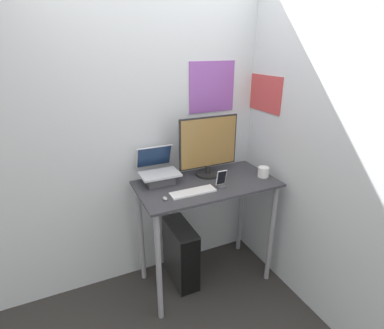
% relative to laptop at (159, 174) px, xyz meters
% --- Properties ---
extents(ground_plane, '(12.00, 12.00, 0.00)m').
position_rel_laptop_xyz_m(ground_plane, '(0.35, -0.46, -1.04)').
color(ground_plane, '#2D2B28').
extents(wall_back, '(6.00, 0.06, 2.60)m').
position_rel_laptop_xyz_m(wall_back, '(0.35, 0.21, 0.26)').
color(wall_back, silver).
rests_on(wall_back, ground_plane).
extents(wall_side_right, '(0.06, 6.00, 2.60)m').
position_rel_laptop_xyz_m(wall_side_right, '(0.99, -0.46, 0.26)').
color(wall_side_right, silver).
rests_on(wall_side_right, ground_plane).
extents(desk, '(1.12, 0.58, 0.97)m').
position_rel_laptop_xyz_m(desk, '(0.35, -0.17, -0.25)').
color(desk, '#333338').
rests_on(desk, ground_plane).
extents(laptop, '(0.31, 0.28, 0.28)m').
position_rel_laptop_xyz_m(laptop, '(0.00, 0.00, 0.00)').
color(laptop, '#4C4C51').
rests_on(laptop, desk).
extents(monitor, '(0.52, 0.21, 0.50)m').
position_rel_laptop_xyz_m(monitor, '(0.43, -0.03, 0.16)').
color(monitor, black).
rests_on(monitor, desk).
extents(keyboard, '(0.35, 0.11, 0.02)m').
position_rel_laptop_xyz_m(keyboard, '(0.17, -0.28, -0.07)').
color(keyboard, white).
rests_on(keyboard, desk).
extents(mouse, '(0.03, 0.05, 0.02)m').
position_rel_laptop_xyz_m(mouse, '(-0.06, -0.30, -0.07)').
color(mouse, '#99999E').
rests_on(mouse, desk).
extents(cell_phone, '(0.08, 0.07, 0.14)m').
position_rel_laptop_xyz_m(cell_phone, '(0.41, -0.28, -0.03)').
color(cell_phone, '#4C4C51').
rests_on(cell_phone, desk).
extents(computer_tower, '(0.18, 0.44, 0.55)m').
position_rel_laptop_xyz_m(computer_tower, '(0.14, -0.09, -0.76)').
color(computer_tower, black).
rests_on(computer_tower, ground_plane).
extents(mug, '(0.09, 0.09, 0.08)m').
position_rel_laptop_xyz_m(mug, '(0.83, -0.26, -0.03)').
color(mug, white).
rests_on(mug, desk).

